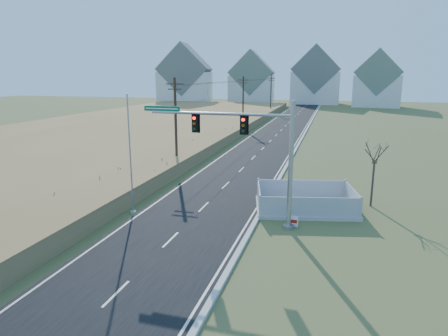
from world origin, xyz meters
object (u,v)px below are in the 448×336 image
open_sign (293,221)px  flagpole (131,167)px  traffic_signal_mast (259,151)px  bare_tree (375,152)px  fence_enclosure (305,205)px

open_sign → flagpole: 11.23m
traffic_signal_mast → bare_tree: (7.16, 5.88, -0.75)m
fence_enclosure → flagpole: flagpole is taller
fence_enclosure → open_sign: 3.64m
fence_enclosure → traffic_signal_mast: bearing=-136.3°
traffic_signal_mast → open_sign: traffic_signal_mast is taller
fence_enclosure → flagpole: bearing=-173.0°
open_sign → bare_tree: size_ratio=0.14×
traffic_signal_mast → open_sign: bearing=8.9°
open_sign → flagpole: flagpole is taller
traffic_signal_mast → flagpole: bearing=-178.2°
traffic_signal_mast → flagpole: (-8.68, -0.07, -1.52)m
open_sign → bare_tree: bare_tree is taller
traffic_signal_mast → bare_tree: 9.30m
flagpole → bare_tree: flagpole is taller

